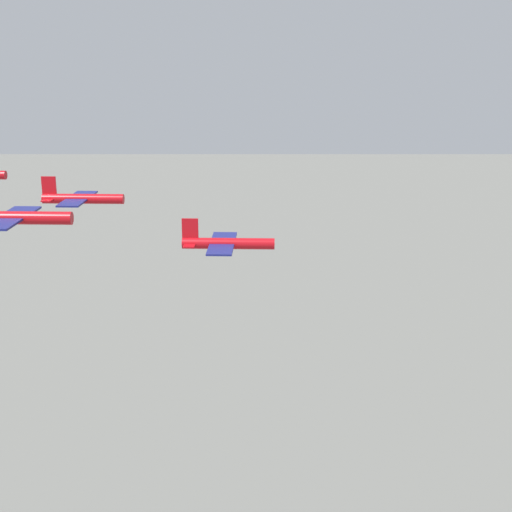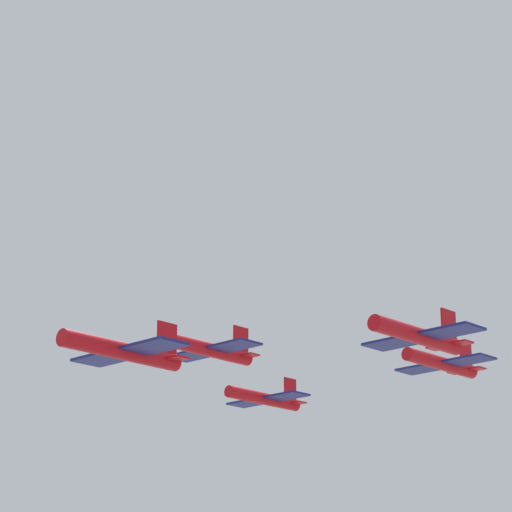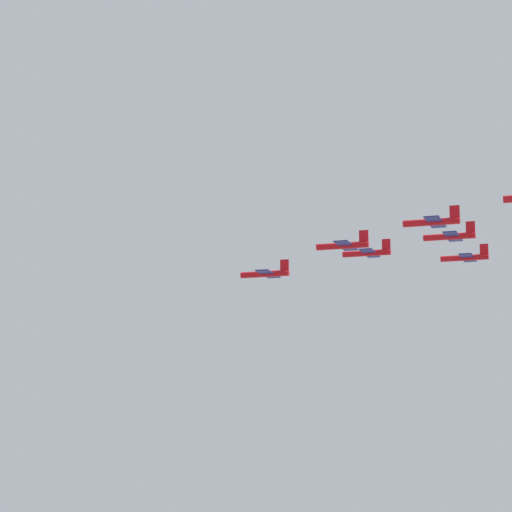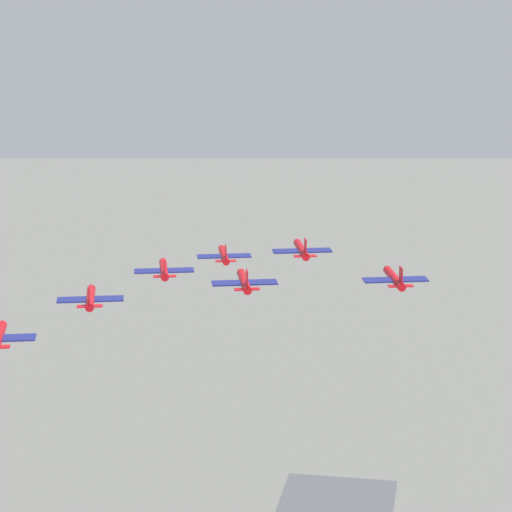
{
  "view_description": "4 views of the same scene",
  "coord_description": "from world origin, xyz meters",
  "px_view_note": "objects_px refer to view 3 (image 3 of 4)",
  "views": [
    {
      "loc": [
        48.47,
        -56.81,
        139.35
      ],
      "look_at": [
        16.32,
        -8.74,
        122.68
      ],
      "focal_mm": 50.0,
      "sensor_mm": 36.0,
      "label": 1
    },
    {
      "loc": [
        20.72,
        60.98,
        106.11
      ],
      "look_at": [
        4.48,
        -1.9,
        127.37
      ],
      "focal_mm": 85.0,
      "sensor_mm": 36.0,
      "label": 2
    },
    {
      "loc": [
        -140.97,
        127.81,
        86.42
      ],
      "look_at": [
        12.09,
        -4.53,
        125.46
      ],
      "focal_mm": 85.0,
      "sensor_mm": 36.0,
      "label": 3
    },
    {
      "loc": [
        -141.85,
        -85.62,
        165.69
      ],
      "look_at": [
        15.91,
        -8.97,
        121.58
      ],
      "focal_mm": 85.0,
      "sensor_mm": 36.0,
      "label": 4
    }
  ],
  "objects_px": {
    "jet_1": "(345,245)",
    "jet_2": "(369,253)",
    "jet_5": "(466,258)",
    "jet_0": "(267,274)",
    "jet_4": "(451,236)",
    "jet_3": "(434,222)"
  },
  "relations": [
    {
      "from": "jet_2",
      "to": "jet_4",
      "type": "xyz_separation_m",
      "value": [
        -18.26,
        -0.47,
        0.13
      ]
    },
    {
      "from": "jet_5",
      "to": "jet_1",
      "type": "bearing_deg",
      "value": 150.46
    },
    {
      "from": "jet_5",
      "to": "jet_3",
      "type": "bearing_deg",
      "value": -180.0
    },
    {
      "from": "jet_1",
      "to": "jet_3",
      "type": "bearing_deg",
      "value": -120.47
    },
    {
      "from": "jet_1",
      "to": "jet_2",
      "type": "distance_m",
      "value": 18.66
    },
    {
      "from": "jet_1",
      "to": "jet_3",
      "type": "relative_size",
      "value": 1.0
    },
    {
      "from": "jet_0",
      "to": "jet_4",
      "type": "bearing_deg",
      "value": -90.0
    },
    {
      "from": "jet_4",
      "to": "jet_1",
      "type": "bearing_deg",
      "value": 120.47
    },
    {
      "from": "jet_0",
      "to": "jet_3",
      "type": "relative_size",
      "value": 1.0
    },
    {
      "from": "jet_1",
      "to": "jet_3",
      "type": "height_order",
      "value": "jet_3"
    },
    {
      "from": "jet_0",
      "to": "jet_2",
      "type": "relative_size",
      "value": 1.0
    },
    {
      "from": "jet_0",
      "to": "jet_1",
      "type": "xyz_separation_m",
      "value": [
        -18.26,
        -0.47,
        2.19
      ]
    },
    {
      "from": "jet_1",
      "to": "jet_2",
      "type": "bearing_deg",
      "value": 0.0
    },
    {
      "from": "jet_0",
      "to": "jet_3",
      "type": "distance_m",
      "value": 36.66
    },
    {
      "from": "jet_0",
      "to": "jet_5",
      "type": "bearing_deg",
      "value": -59.53
    },
    {
      "from": "jet_4",
      "to": "jet_0",
      "type": "bearing_deg",
      "value": 90.0
    },
    {
      "from": "jet_1",
      "to": "jet_2",
      "type": "relative_size",
      "value": 1.0
    },
    {
      "from": "jet_3",
      "to": "jet_4",
      "type": "relative_size",
      "value": 1.0
    },
    {
      "from": "jet_0",
      "to": "jet_5",
      "type": "height_order",
      "value": "jet_5"
    },
    {
      "from": "jet_2",
      "to": "jet_5",
      "type": "bearing_deg",
      "value": -59.53
    },
    {
      "from": "jet_1",
      "to": "jet_4",
      "type": "bearing_deg",
      "value": -59.53
    },
    {
      "from": "jet_5",
      "to": "jet_0",
      "type": "bearing_deg",
      "value": 120.47
    }
  ]
}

